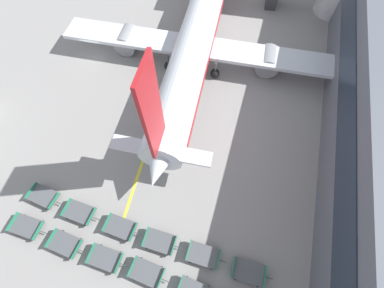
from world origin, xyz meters
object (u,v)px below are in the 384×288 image
Objects in this scene: airplane at (196,37)px; baggage_dolly_row_near_col_b at (65,244)px; baggage_dolly_row_mid_a_col_a at (44,196)px; baggage_dolly_row_mid_a_col_d at (160,241)px; baggage_dolly_row_mid_a_col_e at (203,255)px; baggage_dolly_row_mid_a_col_c at (121,227)px; baggage_dolly_row_near_col_d at (147,272)px; baggage_dolly_row_near_col_a at (27,226)px; baggage_dolly_row_mid_a_col_f at (248,272)px; baggage_dolly_row_near_col_c at (105,258)px; baggage_dolly_row_mid_a_col_b at (80,212)px.

airplane is 26.83m from baggage_dolly_row_near_col_b.
baggage_dolly_row_mid_a_col_d is (12.34, -0.67, 0.00)m from baggage_dolly_row_mid_a_col_a.
baggage_dolly_row_mid_a_col_d is 1.00× the size of baggage_dolly_row_mid_a_col_e.
baggage_dolly_row_mid_a_col_c is (-0.47, -23.54, -2.72)m from airplane.
baggage_dolly_row_near_col_d is at bearing -147.57° from baggage_dolly_row_mid_a_col_e.
baggage_dolly_row_near_col_a is 2.97m from baggage_dolly_row_mid_a_col_a.
baggage_dolly_row_mid_a_col_a and baggage_dolly_row_mid_a_col_e have the same top height.
baggage_dolly_row_near_col_a is 8.72m from baggage_dolly_row_mid_a_col_c.
baggage_dolly_row_mid_a_col_c is (4.20, 2.74, 0.00)m from baggage_dolly_row_near_col_b.
airplane is 11.39× the size of baggage_dolly_row_mid_a_col_c.
baggage_dolly_row_mid_a_col_f is at bearing 8.73° from baggage_dolly_row_near_col_b.
airplane is 11.33× the size of baggage_dolly_row_near_col_d.
baggage_dolly_row_near_col_b is at bearing 179.28° from baggage_dolly_row_near_col_c.
baggage_dolly_row_mid_a_col_b is 12.30m from baggage_dolly_row_mid_a_col_e.
baggage_dolly_row_mid_a_col_d is at bearing 10.63° from baggage_dolly_row_near_col_a.
baggage_dolly_row_near_col_a is at bearing -173.95° from baggage_dolly_row_mid_a_col_f.
baggage_dolly_row_near_col_b is at bearing -100.08° from airplane.
baggage_dolly_row_near_col_d is 4.64m from baggage_dolly_row_mid_a_col_c.
baggage_dolly_row_near_col_a is 12.50m from baggage_dolly_row_mid_a_col_d.
baggage_dolly_row_mid_a_col_c is at bearing -3.78° from baggage_dolly_row_mid_a_col_a.
baggage_dolly_row_near_col_c is 1.00× the size of baggage_dolly_row_mid_a_col_f.
baggage_dolly_row_near_col_d is 5.07m from baggage_dolly_row_mid_a_col_e.
baggage_dolly_row_mid_a_col_c is 3.91m from baggage_dolly_row_mid_a_col_d.
baggage_dolly_row_mid_a_col_e is 4.06m from baggage_dolly_row_mid_a_col_f.
baggage_dolly_row_near_col_c is at bearing 179.96° from baggage_dolly_row_near_col_d.
baggage_dolly_row_mid_a_col_a is 16.43m from baggage_dolly_row_mid_a_col_e.
airplane is 24.05m from baggage_dolly_row_mid_a_col_d.
baggage_dolly_row_mid_a_col_d is (3.90, -0.11, 0.00)m from baggage_dolly_row_mid_a_col_c.
baggage_dolly_row_near_col_b is (-4.67, -26.28, -2.72)m from airplane.
baggage_dolly_row_mid_a_col_d is at bearing 33.20° from baggage_dolly_row_near_col_c.
baggage_dolly_row_mid_a_col_a is at bearing 176.22° from baggage_dolly_row_mid_a_col_c.
baggage_dolly_row_mid_a_col_d is at bearing -3.10° from baggage_dolly_row_mid_a_col_a.
baggage_dolly_row_near_col_c is 3.90m from baggage_dolly_row_near_col_d.
baggage_dolly_row_mid_a_col_e is (4.28, 2.72, 0.00)m from baggage_dolly_row_near_col_d.
baggage_dolly_row_near_col_a is 0.99× the size of baggage_dolly_row_mid_a_col_b.
airplane is at bearing 71.16° from baggage_dolly_row_near_col_a.
baggage_dolly_row_mid_a_col_b is at bearing -5.47° from baggage_dolly_row_mid_a_col_a.
airplane is 26.59m from baggage_dolly_row_mid_a_col_f.
baggage_dolly_row_mid_a_col_e is at bearing -2.21° from baggage_dolly_row_mid_a_col_a.
baggage_dolly_row_mid_a_col_e is at bearing 32.43° from baggage_dolly_row_near_col_d.
baggage_dolly_row_mid_a_col_b is 4.31m from baggage_dolly_row_mid_a_col_c.
airplane is 11.51× the size of baggage_dolly_row_mid_a_col_e.
baggage_dolly_row_near_col_a is 0.99× the size of baggage_dolly_row_mid_a_col_c.
baggage_dolly_row_near_col_d and baggage_dolly_row_mid_a_col_e have the same top height.
baggage_dolly_row_mid_a_col_b is (-4.78, -23.37, -2.72)m from airplane.
baggage_dolly_row_mid_a_col_f is at bearing -2.26° from baggage_dolly_row_mid_a_col_a.
baggage_dolly_row_near_col_a and baggage_dolly_row_mid_a_col_b have the same top height.
baggage_dolly_row_near_col_a and baggage_dolly_row_near_col_c have the same top height.
baggage_dolly_row_near_col_b is at bearing -146.83° from baggage_dolly_row_mid_a_col_c.
baggage_dolly_row_near_col_a and baggage_dolly_row_mid_a_col_d have the same top height.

